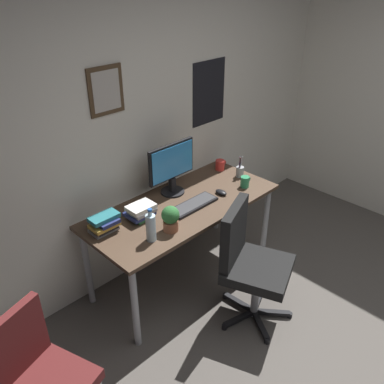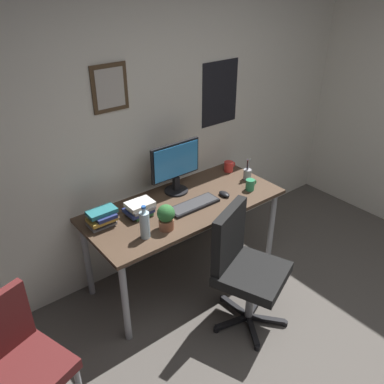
{
  "view_description": "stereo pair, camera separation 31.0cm",
  "coord_description": "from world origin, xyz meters",
  "views": [
    {
      "loc": [
        -2.03,
        -0.3,
        2.42
      ],
      "look_at": [
        -0.12,
        1.61,
        0.89
      ],
      "focal_mm": 37.93,
      "sensor_mm": 36.0,
      "label": 1
    },
    {
      "loc": [
        -1.8,
        -0.51,
        2.42
      ],
      "look_at": [
        -0.12,
        1.61,
        0.89
      ],
      "focal_mm": 37.93,
      "sensor_mm": 36.0,
      "label": 2
    }
  ],
  "objects": [
    {
      "name": "computer_mouse",
      "position": [
        0.21,
        1.6,
        0.75
      ],
      "size": [
        0.06,
        0.11,
        0.04
      ],
      "color": "black",
      "rests_on": "desk"
    },
    {
      "name": "book_stack_left",
      "position": [
        -0.48,
        1.79,
        0.79
      ],
      "size": [
        0.21,
        0.17,
        0.11
      ],
      "color": "#33723F",
      "rests_on": "desk"
    },
    {
      "name": "keyboard",
      "position": [
        -0.09,
        1.63,
        0.75
      ],
      "size": [
        0.43,
        0.15,
        0.03
      ],
      "color": "black",
      "rests_on": "desk"
    },
    {
      "name": "desk",
      "position": [
        -0.12,
        1.71,
        0.66
      ],
      "size": [
        1.62,
        0.72,
        0.74
      ],
      "color": "#4C3828",
      "rests_on": "ground_plane"
    },
    {
      "name": "side_chair",
      "position": [
        -1.63,
        1.27,
        0.5
      ],
      "size": [
        0.53,
        0.53,
        0.88
      ],
      "color": "#591E1E",
      "rests_on": "ground_plane"
    },
    {
      "name": "water_bottle",
      "position": [
        -0.61,
        1.52,
        0.84
      ],
      "size": [
        0.07,
        0.07,
        0.25
      ],
      "color": "silver",
      "rests_on": "desk"
    },
    {
      "name": "monitor",
      "position": [
        -0.05,
        1.91,
        0.98
      ],
      "size": [
        0.46,
        0.2,
        0.43
      ],
      "color": "black",
      "rests_on": "desk"
    },
    {
      "name": "potted_plant",
      "position": [
        -0.43,
        1.51,
        0.84
      ],
      "size": [
        0.13,
        0.13,
        0.2
      ],
      "color": "brown",
      "rests_on": "desk"
    },
    {
      "name": "book_stack_right",
      "position": [
        -0.77,
        1.84,
        0.8
      ],
      "size": [
        0.21,
        0.17,
        0.13
      ],
      "color": "gray",
      "rests_on": "desk"
    },
    {
      "name": "wall_back",
      "position": [
        -0.0,
        2.15,
        1.3
      ],
      "size": [
        4.4,
        0.1,
        2.6
      ],
      "color": "silver",
      "rests_on": "ground_plane"
    },
    {
      "name": "coffee_mug_far",
      "position": [
        0.46,
        1.54,
        0.78
      ],
      "size": [
        0.11,
        0.07,
        0.1
      ],
      "color": "#2D8C59",
      "rests_on": "desk"
    },
    {
      "name": "pen_cup",
      "position": [
        0.57,
        1.7,
        0.79
      ],
      "size": [
        0.07,
        0.07,
        0.2
      ],
      "color": "#9EA0A5",
      "rests_on": "desk"
    },
    {
      "name": "coffee_mug_near",
      "position": [
        0.56,
        1.92,
        0.78
      ],
      "size": [
        0.12,
        0.09,
        0.09
      ],
      "color": "red",
      "rests_on": "desk"
    },
    {
      "name": "office_chair",
      "position": [
        -0.09,
        1.06,
        0.53
      ],
      "size": [
        0.6,
        0.6,
        0.95
      ],
      "color": "black",
      "rests_on": "ground_plane"
    }
  ]
}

